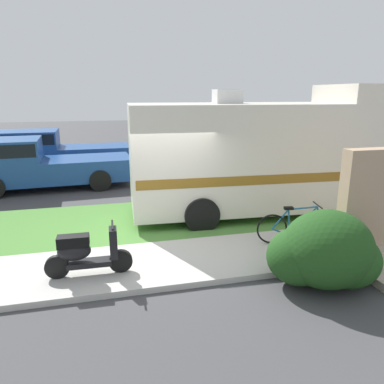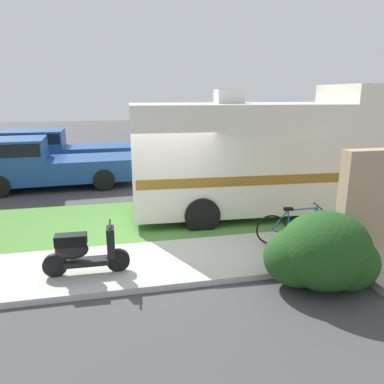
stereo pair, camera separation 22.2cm
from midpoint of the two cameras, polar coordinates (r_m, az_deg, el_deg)
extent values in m
plane|color=#424244|center=(8.74, -3.05, -7.72)|extent=(80.00, 80.00, 0.00)
cube|color=beige|center=(7.64, -1.56, -10.75)|extent=(24.00, 2.00, 0.12)
cube|color=#4C8438|center=(10.11, -4.43, -4.26)|extent=(24.00, 3.40, 0.08)
cube|color=silver|center=(10.53, 12.05, 5.63)|extent=(7.56, 2.77, 2.82)
cube|color=silver|center=(11.73, 25.87, 13.60)|extent=(1.91, 2.37, 0.50)
cube|color=#8C601E|center=(10.60, 11.93, 3.37)|extent=(7.41, 2.78, 0.24)
cube|color=silver|center=(10.03, 6.42, 14.55)|extent=(0.73, 0.63, 0.36)
cylinder|color=black|center=(12.78, 19.55, 0.95)|extent=(0.91, 0.32, 0.90)
cylinder|color=black|center=(10.90, 25.31, -2.02)|extent=(0.91, 0.32, 0.90)
cylinder|color=black|center=(11.35, -0.12, 0.13)|extent=(0.91, 0.32, 0.90)
cylinder|color=black|center=(9.18, 2.23, -3.57)|extent=(0.91, 0.32, 0.90)
cylinder|color=black|center=(7.17, -10.53, -10.37)|extent=(0.44, 0.11, 0.44)
cylinder|color=black|center=(7.26, -19.69, -10.70)|extent=(0.44, 0.11, 0.44)
cube|color=black|center=(7.18, -15.15, -10.42)|extent=(0.80, 0.29, 0.10)
cube|color=black|center=(7.03, -17.46, -7.10)|extent=(0.56, 0.27, 0.20)
ellipsoid|color=black|center=(7.10, -17.33, -8.59)|extent=(0.61, 0.31, 0.36)
cube|color=black|center=(7.02, -11.62, -7.61)|extent=(0.15, 0.32, 0.56)
cylinder|color=black|center=(6.89, -11.77, -4.92)|extent=(0.05, 0.50, 0.04)
sphere|color=white|center=(6.95, -11.70, -6.24)|extent=(0.12, 0.12, 0.12)
torus|color=black|center=(8.71, 19.91, -5.46)|extent=(0.69, 0.17, 0.69)
torus|color=black|center=(8.37, 13.00, -5.74)|extent=(0.69, 0.17, 0.69)
cylinder|color=#1E6699|center=(8.52, 17.64, -4.48)|extent=(0.61, 0.15, 0.68)
cylinder|color=#1E6699|center=(8.43, 15.55, -4.71)|extent=(0.11, 0.05, 0.61)
cylinder|color=#1E6699|center=(8.42, 17.60, -2.54)|extent=(0.65, 0.15, 0.09)
cylinder|color=#1E6699|center=(8.46, 14.32, -6.18)|extent=(0.42, 0.11, 0.19)
cylinder|color=#1E6699|center=(8.34, 14.24, -4.25)|extent=(0.37, 0.10, 0.47)
cylinder|color=#1E6699|center=(8.61, 19.79, -3.91)|extent=(0.13, 0.06, 0.51)
cube|color=black|center=(8.31, 15.49, -2.56)|extent=(0.21, 0.13, 0.06)
cylinder|color=black|center=(8.51, 19.69, -2.07)|extent=(0.12, 0.52, 0.03)
cube|color=#1E478C|center=(14.52, -26.33, 4.35)|extent=(2.70, 2.17, 1.57)
cube|color=black|center=(14.45, -26.56, 6.23)|extent=(2.57, 2.18, 0.44)
cube|color=#1E478C|center=(14.34, -14.85, 3.72)|extent=(3.27, 2.20, 0.78)
cylinder|color=black|center=(15.61, -26.17, 2.47)|extent=(0.77, 0.29, 0.76)
cylinder|color=black|center=(13.46, -13.08, 1.83)|extent=(0.77, 0.29, 0.76)
cylinder|color=black|center=(15.35, -13.48, 3.43)|extent=(0.77, 0.29, 0.76)
cube|color=#1E478C|center=(17.62, -22.92, 6.34)|extent=(2.54, 2.02, 1.54)
cube|color=black|center=(17.56, -23.08, 7.85)|extent=(2.41, 2.03, 0.44)
cube|color=#1E478C|center=(17.43, -13.73, 5.75)|extent=(3.09, 2.03, 0.78)
cylinder|color=black|center=(16.84, -23.84, 3.56)|extent=(0.76, 0.25, 0.76)
cylinder|color=black|center=(18.67, -22.86, 4.70)|extent=(0.76, 0.25, 0.76)
cylinder|color=black|center=(16.55, -12.42, 4.33)|extent=(0.76, 0.25, 0.76)
cylinder|color=black|center=(18.41, -12.55, 5.40)|extent=(0.76, 0.25, 0.76)
ellipsoid|color=#1E4719|center=(6.92, 20.79, -8.49)|extent=(1.64, 1.48, 1.40)
ellipsoid|color=#1E4719|center=(6.91, 17.01, -9.68)|extent=(1.23, 1.11, 1.05)
ellipsoid|color=#1E4719|center=(7.11, 23.71, -9.97)|extent=(1.15, 1.03, 0.98)
cylinder|color=#19722D|center=(9.12, 23.19, -6.40)|extent=(0.06, 0.06, 0.23)
cylinder|color=#19722D|center=(9.08, 23.28, -5.58)|extent=(0.03, 0.03, 0.05)
cylinder|color=black|center=(9.07, 23.30, -5.41)|extent=(0.03, 0.03, 0.02)
cylinder|color=#B2B2B7|center=(8.89, 24.34, -7.09)|extent=(0.08, 0.08, 0.23)
cylinder|color=#B2B2B7|center=(8.84, 24.44, -6.26)|extent=(0.03, 0.03, 0.05)
cylinder|color=black|center=(8.83, 24.46, -6.08)|extent=(0.04, 0.04, 0.02)
camera|label=1|loc=(0.11, -89.28, 0.20)|focal=34.29mm
camera|label=2|loc=(0.11, 90.72, -0.20)|focal=34.29mm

